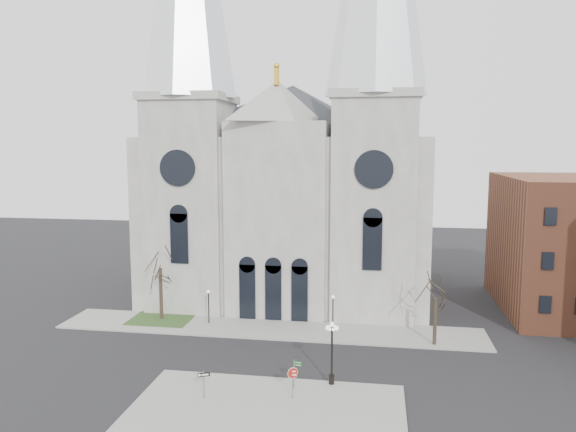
# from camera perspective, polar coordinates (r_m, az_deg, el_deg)

# --- Properties ---
(ground) EXTENTS (160.00, 160.00, 0.00)m
(ground) POSITION_cam_1_polar(r_m,az_deg,el_deg) (43.94, -4.85, -15.95)
(ground) COLOR black
(ground) RESTS_ON ground
(sidewalk_near) EXTENTS (18.00, 10.00, 0.14)m
(sidewalk_near) POSITION_cam_1_polar(r_m,az_deg,el_deg) (38.88, -2.19, -19.06)
(sidewalk_near) COLOR gray
(sidewalk_near) RESTS_ON ground
(sidewalk_far) EXTENTS (40.00, 6.00, 0.14)m
(sidewalk_far) POSITION_cam_1_polar(r_m,az_deg,el_deg) (53.95, -1.97, -11.34)
(sidewalk_far) COLOR gray
(sidewalk_far) RESTS_ON ground
(grass_patch) EXTENTS (6.00, 5.00, 0.18)m
(grass_patch) POSITION_cam_1_polar(r_m,az_deg,el_deg) (57.88, -12.70, -10.19)
(grass_patch) COLOR #2D4E21
(grass_patch) RESTS_ON ground
(cathedral) EXTENTS (33.00, 26.66, 54.00)m
(cathedral) POSITION_cam_1_polar(r_m,az_deg,el_deg) (62.78, 0.06, 8.39)
(cathedral) COLOR gray
(cathedral) RESTS_ON ground
(bg_building_brick) EXTENTS (14.00, 18.00, 14.00)m
(bg_building_brick) POSITION_cam_1_polar(r_m,az_deg,el_deg) (65.17, 27.00, -2.60)
(bg_building_brick) COLOR brown
(bg_building_brick) RESTS_ON ground
(tree_left) EXTENTS (3.20, 3.20, 7.50)m
(tree_left) POSITION_cam_1_polar(r_m,az_deg,el_deg) (56.48, -12.85, -4.86)
(tree_left) COLOR black
(tree_left) RESTS_ON ground
(tree_right) EXTENTS (3.20, 3.20, 6.00)m
(tree_right) POSITION_cam_1_polar(r_m,az_deg,el_deg) (50.08, 14.80, -7.81)
(tree_right) COLOR black
(tree_right) RESTS_ON ground
(ped_lamp_left) EXTENTS (0.32, 0.32, 3.26)m
(ped_lamp_left) POSITION_cam_1_polar(r_m,az_deg,el_deg) (55.16, -8.08, -8.53)
(ped_lamp_left) COLOR black
(ped_lamp_left) RESTS_ON sidewalk_far
(ped_lamp_right) EXTENTS (0.32, 0.32, 3.26)m
(ped_lamp_right) POSITION_cam_1_polar(r_m,az_deg,el_deg) (52.96, 4.59, -9.15)
(ped_lamp_right) COLOR black
(ped_lamp_right) RESTS_ON sidewalk_far
(stop_sign) EXTENTS (0.80, 0.18, 2.24)m
(stop_sign) POSITION_cam_1_polar(r_m,az_deg,el_deg) (39.46, 0.48, -15.94)
(stop_sign) COLOR slate
(stop_sign) RESTS_ON sidewalk_near
(globe_lamp) EXTENTS (1.32, 1.32, 4.64)m
(globe_lamp) POSITION_cam_1_polar(r_m,az_deg,el_deg) (41.30, 4.48, -12.94)
(globe_lamp) COLOR black
(globe_lamp) RESTS_ON sidewalk_near
(one_way_sign) EXTENTS (0.81, 0.34, 1.94)m
(one_way_sign) POSITION_cam_1_polar(r_m,az_deg,el_deg) (40.02, -8.56, -16.12)
(one_way_sign) COLOR slate
(one_way_sign) RESTS_ON sidewalk_near
(street_name_sign) EXTENTS (0.64, 0.23, 2.07)m
(street_name_sign) POSITION_cam_1_polar(r_m,az_deg,el_deg) (41.20, 0.72, -15.48)
(street_name_sign) COLOR slate
(street_name_sign) RESTS_ON sidewalk_near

